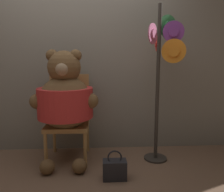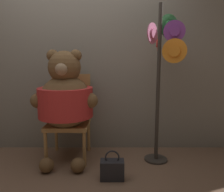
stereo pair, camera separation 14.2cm
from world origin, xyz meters
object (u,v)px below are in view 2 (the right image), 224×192
(chair, at_px, (70,114))
(handbag_on_ground, at_px, (112,169))
(hat_display_rack, at_px, (163,69))
(teddy_bear, at_px, (66,99))

(chair, relative_size, handbag_on_ground, 3.36)
(chair, bearing_deg, hat_display_rack, -8.07)
(hat_display_rack, relative_size, handbag_on_ground, 5.95)
(teddy_bear, relative_size, handbag_on_ground, 4.31)
(chair, distance_m, teddy_bear, 0.30)
(teddy_bear, height_order, hat_display_rack, hat_display_rack)
(hat_display_rack, bearing_deg, chair, 171.93)
(hat_display_rack, bearing_deg, teddy_bear, -178.74)
(handbag_on_ground, bearing_deg, chair, 131.85)
(chair, bearing_deg, handbag_on_ground, -48.15)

